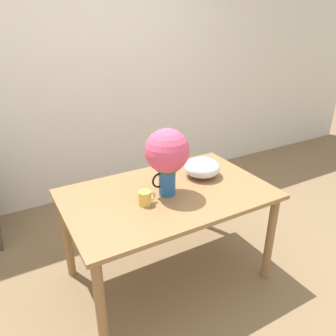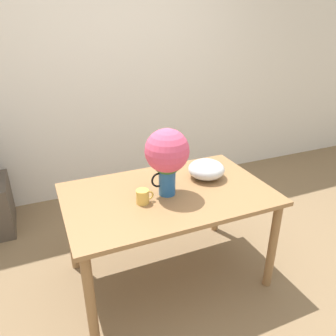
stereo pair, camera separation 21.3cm
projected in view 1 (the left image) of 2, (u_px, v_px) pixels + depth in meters
The scene contains 6 objects.
ground_plane at pixel (189, 293), 2.36m from camera, with size 12.00×12.00×0.00m, color #7F6647.
wall_back at pixel (93, 74), 3.26m from camera, with size 8.00×0.05×2.60m.
table at pixel (168, 204), 2.27m from camera, with size 1.40×0.88×0.73m.
flower_vase at pixel (167, 155), 2.09m from camera, with size 0.29×0.29×0.46m.
coffee_mug at pixel (145, 198), 2.07m from camera, with size 0.12×0.08×0.09m.
white_bowl at pixel (202, 168), 2.43m from camera, with size 0.27×0.27×0.14m.
Camera 1 is at (-1.00, -1.47, 1.81)m, focal length 35.00 mm.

